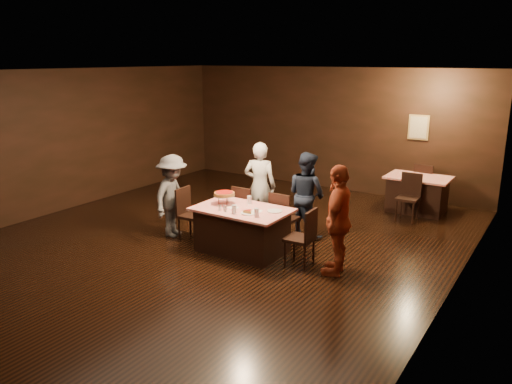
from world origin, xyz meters
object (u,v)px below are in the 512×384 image
Objects in this scene: chair_end_right at (300,237)px; glass_front_left at (234,209)px; diner_grey_knit at (173,196)px; pizza_stand at (224,194)px; chair_end_left at (192,214)px; glass_back at (249,200)px; main_table at (242,230)px; diner_red_shirt at (338,220)px; chair_back_near at (408,197)px; glass_front_right at (256,213)px; plate_empty at (275,211)px; diner_navy_hoodie at (306,194)px; back_table at (417,194)px; diner_white_jacket at (260,186)px; chair_far_right at (285,217)px; chair_back_far at (425,184)px; chair_far_left at (247,210)px.

chair_end_right reaches higher than glass_front_left.
diner_grey_knit is 4.03× the size of pizza_stand.
chair_end_left is 6.79× the size of glass_back.
pizza_stand is (0.70, 0.05, 0.48)m from chair_end_left.
main_table is 4.21× the size of pizza_stand.
glass_back is (-1.76, 0.24, -0.02)m from diner_red_shirt.
chair_back_near reaches higher than glass_front_right.
diner_red_shirt reaches higher than chair_back_near.
diner_red_shirt is 6.84× the size of plate_empty.
back_table is at bearing -98.55° from diner_navy_hoodie.
diner_red_shirt reaches higher than diner_grey_knit.
plate_empty reaches higher than main_table.
main_table is 0.55m from glass_front_left.
diner_navy_hoodie is (0.92, 0.14, -0.06)m from diner_white_jacket.
glass_back is at bearing 99.46° from glass_front_left.
glass_back is (-0.60, 0.15, 0.06)m from plate_empty.
chair_back_far is at bearing -109.46° from chair_far_right.
chair_end_left reaches higher than main_table.
chair_end_right is at bearing -99.30° from diner_grey_knit.
diner_grey_knit reaches higher than glass_back.
chair_far_right is 0.56× the size of diner_red_shirt.
back_table is at bearing -50.28° from diner_grey_knit.
main_table is 11.43× the size of glass_front_right.
chair_far_left reaches higher than plate_empty.
chair_far_left is 2.50× the size of pizza_stand.
diner_grey_knit is 2.07m from plate_empty.
diner_red_shirt is at bearing 153.75° from chair_far_right.
chair_far_right reaches higher than main_table.
chair_far_left is 0.62× the size of diner_grey_knit.
pizza_stand is at bearing -120.06° from back_table.
glass_back is (-1.91, -4.25, 0.37)m from chair_back_far.
main_table is 0.55m from glass_back.
glass_front_right is at bearing -112.12° from chair_back_near.
back_table is at bearing -146.33° from diner_white_jacket.
chair_back_near is 3.94m from pizza_stand.
chair_far_left and chair_end_right have the same top height.
diner_red_shirt is at bearing -4.52° from plate_empty.
chair_back_near is (1.46, 2.50, 0.00)m from chair_far_right.
diner_white_jacket is (-0.78, 0.41, 0.38)m from chair_far_right.
chair_back_far is 4.67m from glass_back.
chair_far_right is at bearing 93.90° from diner_navy_hoodie.
chair_far_right is 6.79× the size of glass_front_right.
chair_far_right reaches higher than glass_back.
chair_far_left is at bearing 90.00° from pizza_stand.
chair_back_far is 6.79× the size of glass_back.
chair_far_right is 0.96m from diner_white_jacket.
pizza_stand is (-0.40, 0.05, 0.57)m from main_table.
main_table is 1.68× the size of chair_back_far.
chair_back_far reaches higher than glass_back.
back_table is 4.93m from chair_end_left.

